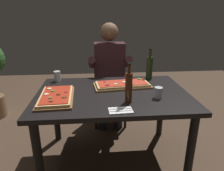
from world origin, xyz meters
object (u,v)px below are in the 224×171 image
Objects in this scene: tumbler_near_camera at (57,77)px; seated_diner at (110,71)px; oil_bottle_amber at (129,87)px; diner_chair at (109,87)px; dining_table at (112,102)px; pizza_rectangular_front at (123,85)px; tumbler_far_side at (158,93)px; pizza_rectangular_left at (56,96)px; wine_bottle_dark at (149,67)px.

tumbler_near_camera is 0.08× the size of seated_diner.
diner_chair is at bearing 94.34° from oil_bottle_amber.
dining_table is 0.34m from oil_bottle_amber.
pizza_rectangular_front is 5.39× the size of tumbler_near_camera.
dining_table is 1.05× the size of seated_diner.
tumbler_far_side is 1.11m from diner_chair.
tumbler_far_side is at bearing -3.36° from pizza_rectangular_left.
seated_diner reaches higher than tumbler_near_camera.
seated_diner is (-0.09, 0.58, -0.02)m from pizza_rectangular_front.
pizza_rectangular_front is at bearing 53.19° from dining_table.
dining_table is 0.52m from pizza_rectangular_left.
tumbler_far_side is 0.07× the size of seated_diner.
oil_bottle_amber is at bearing -11.61° from pizza_rectangular_left.
diner_chair is (0.52, 0.96, -0.27)m from pizza_rectangular_left.
wine_bottle_dark is at bearing 34.53° from pizza_rectangular_front.
oil_bottle_amber is at bearing -42.47° from tumbler_near_camera.
pizza_rectangular_left is at bearing 168.39° from oil_bottle_amber.
dining_table is 4.22× the size of oil_bottle_amber.
pizza_rectangular_front is 0.72m from tumbler_near_camera.
dining_table is 4.10× the size of wine_bottle_dark.
pizza_rectangular_left is at bearing -82.15° from tumbler_near_camera.
pizza_rectangular_left is at bearing -118.63° from diner_chair.
wine_bottle_dark is 1.01m from tumbler_near_camera.
pizza_rectangular_front is at bearing 23.00° from pizza_rectangular_left.
oil_bottle_amber is 0.98m from seated_diner.
pizza_rectangular_left is 0.58× the size of diner_chair.
tumbler_far_side is at bearing -49.01° from pizza_rectangular_front.
tumbler_near_camera is at bearing -141.70° from diner_chair.
tumbler_far_side is (0.95, -0.54, -0.00)m from tumbler_near_camera.
pizza_rectangular_front reaches higher than dining_table.
pizza_rectangular_left is at bearing -157.00° from pizza_rectangular_front.
tumbler_near_camera is at bearing 160.94° from pizza_rectangular_front.
diner_chair is at bearing 38.30° from tumbler_near_camera.
seated_diner is (0.03, 0.74, 0.10)m from dining_table.
seated_diner is (0.59, 0.35, -0.04)m from tumbler_near_camera.
pizza_rectangular_left is (-0.50, -0.11, 0.12)m from dining_table.
dining_table is at bearing 115.88° from oil_bottle_amber.
dining_table is 2.39× the size of pizza_rectangular_front.
pizza_rectangular_left is 1.52× the size of oil_bottle_amber.
tumbler_near_camera is at bearing 150.11° from tumbler_far_side.
oil_bottle_amber is 3.52× the size of tumbler_far_side.
wine_bottle_dark is 0.55m from tumbler_far_side.
oil_bottle_amber reaches higher than diner_chair.
pizza_rectangular_front is 0.59m from seated_diner.
pizza_rectangular_front is at bearing 89.56° from oil_bottle_amber.
diner_chair is (-0.36, 1.01, -0.30)m from tumbler_far_side.
diner_chair is (0.03, 0.86, -0.16)m from dining_table.
seated_diner reaches higher than tumbler_far_side.
pizza_rectangular_left is 0.50m from tumbler_near_camera.
tumbler_far_side is (0.27, -0.31, 0.03)m from pizza_rectangular_front.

